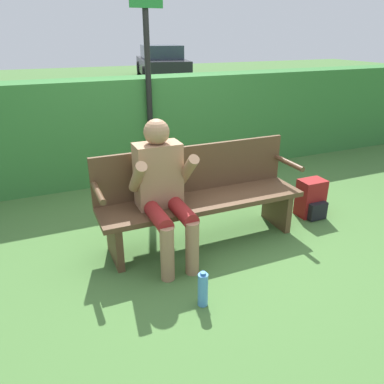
{
  "coord_description": "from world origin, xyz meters",
  "views": [
    {
      "loc": [
        -1.31,
        -2.79,
        1.82
      ],
      "look_at": [
        -0.15,
        -0.1,
        0.56
      ],
      "focal_mm": 35.0,
      "sensor_mm": 36.0,
      "label": 1
    }
  ],
  "objects_px": {
    "person_seated": "(163,186)",
    "signpost": "(148,72)",
    "park_bench": "(200,194)",
    "water_bottle": "(203,289)",
    "parked_car": "(162,62)",
    "backpack": "(311,199)"
  },
  "relations": [
    {
      "from": "park_bench",
      "to": "signpost",
      "type": "height_order",
      "value": "signpost"
    },
    {
      "from": "water_bottle",
      "to": "signpost",
      "type": "bearing_deg",
      "value": 80.26
    },
    {
      "from": "park_bench",
      "to": "person_seated",
      "type": "bearing_deg",
      "value": -161.05
    },
    {
      "from": "person_seated",
      "to": "water_bottle",
      "type": "xyz_separation_m",
      "value": [
        0.02,
        -0.76,
        -0.51
      ]
    },
    {
      "from": "signpost",
      "to": "park_bench",
      "type": "bearing_deg",
      "value": -91.78
    },
    {
      "from": "park_bench",
      "to": "signpost",
      "type": "xyz_separation_m",
      "value": [
        0.05,
        1.6,
        0.94
      ]
    },
    {
      "from": "person_seated",
      "to": "parked_car",
      "type": "bearing_deg",
      "value": 70.96
    },
    {
      "from": "person_seated",
      "to": "signpost",
      "type": "distance_m",
      "value": 1.94
    },
    {
      "from": "person_seated",
      "to": "parked_car",
      "type": "xyz_separation_m",
      "value": [
        4.59,
        13.31,
        -0.02
      ]
    },
    {
      "from": "water_bottle",
      "to": "park_bench",
      "type": "bearing_deg",
      "value": 67.06
    },
    {
      "from": "signpost",
      "to": "parked_car",
      "type": "distance_m",
      "value": 12.32
    },
    {
      "from": "parked_car",
      "to": "water_bottle",
      "type": "bearing_deg",
      "value": 172.99
    },
    {
      "from": "person_seated",
      "to": "signpost",
      "type": "relative_size",
      "value": 0.49
    },
    {
      "from": "park_bench",
      "to": "backpack",
      "type": "height_order",
      "value": "park_bench"
    },
    {
      "from": "water_bottle",
      "to": "signpost",
      "type": "height_order",
      "value": "signpost"
    },
    {
      "from": "park_bench",
      "to": "person_seated",
      "type": "relative_size",
      "value": 1.6
    },
    {
      "from": "person_seated",
      "to": "backpack",
      "type": "relative_size",
      "value": 2.95
    },
    {
      "from": "parked_car",
      "to": "park_bench",
      "type": "bearing_deg",
      "value": 173.34
    },
    {
      "from": "backpack",
      "to": "signpost",
      "type": "relative_size",
      "value": 0.17
    },
    {
      "from": "backpack",
      "to": "water_bottle",
      "type": "height_order",
      "value": "backpack"
    },
    {
      "from": "park_bench",
      "to": "water_bottle",
      "type": "relative_size",
      "value": 6.79
    },
    {
      "from": "backpack",
      "to": "parked_car",
      "type": "bearing_deg",
      "value": 77.58
    }
  ]
}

